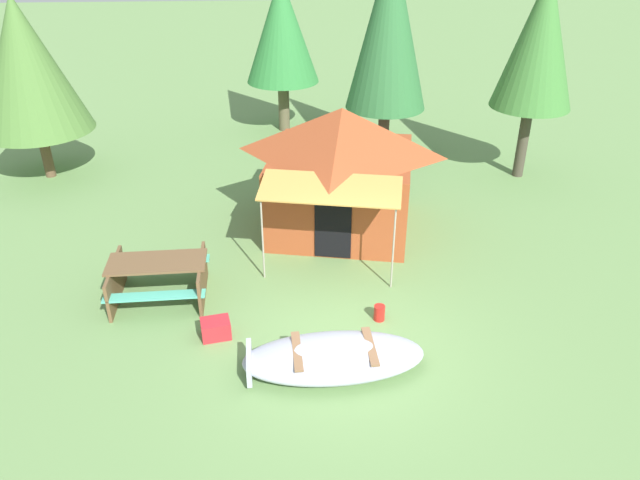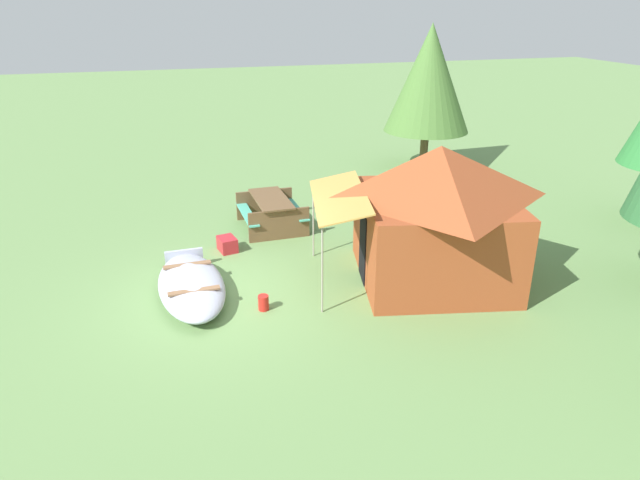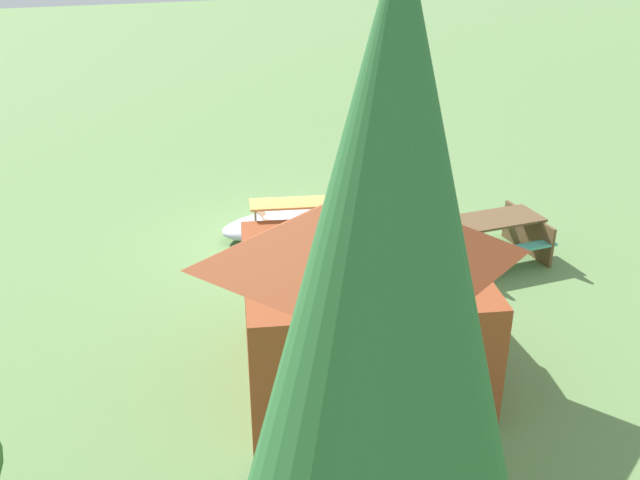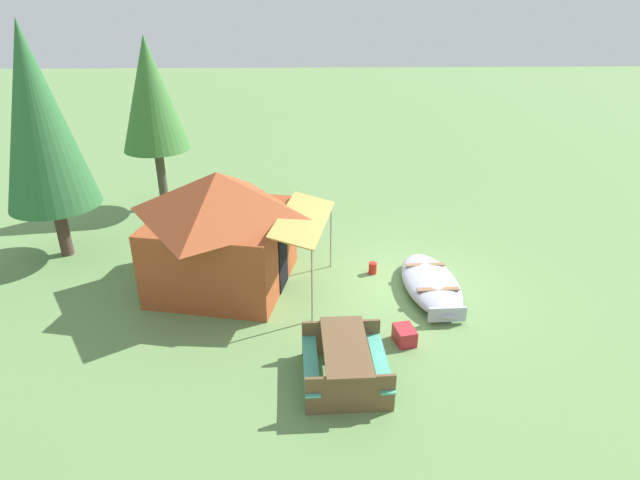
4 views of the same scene
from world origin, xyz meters
name	(u,v)px [view 4 (image 4 of 4)]	position (x,y,z in m)	size (l,w,h in m)	color
ground_plane	(402,286)	(0.00, 0.00, 0.00)	(80.00, 80.00, 0.00)	#688E51
beached_rowboat	(431,283)	(-0.28, -0.62, 0.23)	(2.99, 1.38, 0.44)	#A8ACBF
canvas_cabin_tent	(221,228)	(0.29, 4.26, 1.46)	(3.82, 4.55, 2.81)	#9D4523
picnic_table	(345,359)	(-3.38, 1.62, 0.50)	(1.86, 1.56, 0.80)	brown
cooler_box	(404,335)	(-2.23, 0.34, 0.17)	(0.50, 0.37, 0.33)	#B6242C
fuel_can	(373,268)	(0.66, 0.64, 0.15)	(0.20, 0.20, 0.29)	red
pine_tree_back_right	(151,95)	(5.42, 6.92, 3.60)	(2.04, 2.04, 5.32)	#423D30
pine_tree_side	(38,118)	(1.97, 8.73, 3.66)	(2.25, 2.25, 5.92)	#4E332F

